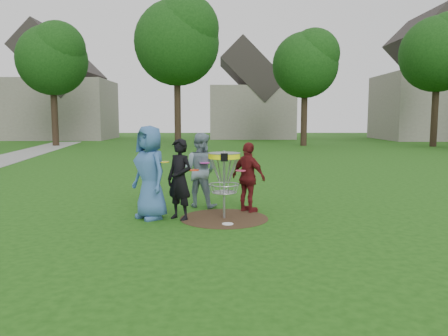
{
  "coord_description": "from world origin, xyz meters",
  "views": [
    {
      "loc": [
        -0.08,
        -8.72,
        2.05
      ],
      "look_at": [
        0.0,
        0.3,
        1.0
      ],
      "focal_mm": 35.0,
      "sensor_mm": 36.0,
      "label": 1
    }
  ],
  "objects_px": {
    "player_grey": "(200,170)",
    "player_maroon": "(249,177)",
    "player_blue": "(150,172)",
    "player_black": "(180,179)",
    "disc_golf_basket": "(224,169)"
  },
  "relations": [
    {
      "from": "player_black",
      "to": "disc_golf_basket",
      "type": "relative_size",
      "value": 1.18
    },
    {
      "from": "player_black",
      "to": "player_maroon",
      "type": "distance_m",
      "value": 1.58
    },
    {
      "from": "player_grey",
      "to": "player_maroon",
      "type": "xyz_separation_m",
      "value": [
        1.07,
        -0.58,
        -0.09
      ]
    },
    {
      "from": "player_blue",
      "to": "player_maroon",
      "type": "height_order",
      "value": "player_blue"
    },
    {
      "from": "player_black",
      "to": "disc_golf_basket",
      "type": "xyz_separation_m",
      "value": [
        0.89,
        0.07,
        0.2
      ]
    },
    {
      "from": "player_blue",
      "to": "player_grey",
      "type": "distance_m",
      "value": 1.53
    },
    {
      "from": "player_blue",
      "to": "player_grey",
      "type": "bearing_deg",
      "value": 99.22
    },
    {
      "from": "player_grey",
      "to": "player_black",
      "type": "bearing_deg",
      "value": 94.88
    },
    {
      "from": "player_blue",
      "to": "player_black",
      "type": "bearing_deg",
      "value": 40.74
    },
    {
      "from": "player_black",
      "to": "player_maroon",
      "type": "bearing_deg",
      "value": 63.13
    },
    {
      "from": "player_black",
      "to": "player_grey",
      "type": "xyz_separation_m",
      "value": [
        0.36,
        1.27,
        0.04
      ]
    },
    {
      "from": "disc_golf_basket",
      "to": "player_maroon",
      "type": "bearing_deg",
      "value": 49.13
    },
    {
      "from": "player_grey",
      "to": "player_maroon",
      "type": "bearing_deg",
      "value": 171.99
    },
    {
      "from": "player_blue",
      "to": "disc_golf_basket",
      "type": "distance_m",
      "value": 1.5
    },
    {
      "from": "player_maroon",
      "to": "player_blue",
      "type": "bearing_deg",
      "value": 61.61
    }
  ]
}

